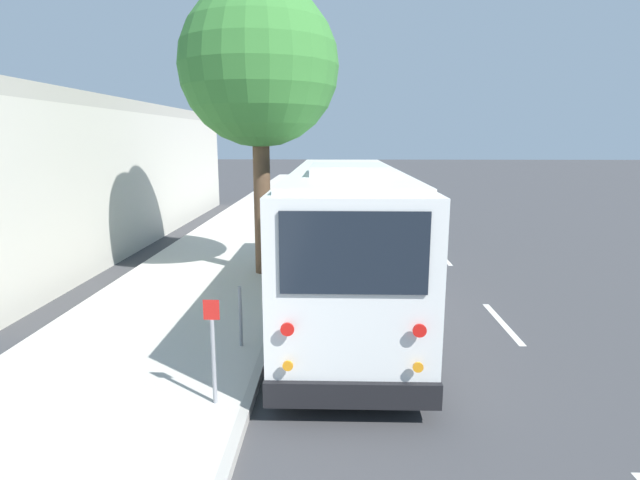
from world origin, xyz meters
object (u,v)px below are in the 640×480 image
at_px(parked_sedan_maroon, 331,194).
at_px(sign_post_far, 240,316).
at_px(shuttle_bus, 345,232).
at_px(sign_post_near, 213,351).
at_px(parked_sedan_navy, 330,210).
at_px(street_tree, 260,57).

height_order(parked_sedan_maroon, sign_post_far, parked_sedan_maroon).
bearing_deg(shuttle_bus, sign_post_near, 156.64).
xyz_separation_m(parked_sedan_maroon, sign_post_near, (-22.80, 1.40, 0.34)).
distance_m(parked_sedan_maroon, sign_post_near, 22.84).
bearing_deg(sign_post_far, parked_sedan_navy, -5.88).
bearing_deg(shuttle_bus, parked_sedan_maroon, 1.23).
bearing_deg(parked_sedan_navy, sign_post_far, 174.99).
height_order(shuttle_bus, street_tree, street_tree).
distance_m(shuttle_bus, sign_post_far, 3.31).
relative_size(parked_sedan_navy, sign_post_near, 2.82).
height_order(parked_sedan_navy, sign_post_near, sign_post_near).
distance_m(shuttle_bus, parked_sedan_maroon, 18.39).
height_order(shuttle_bus, parked_sedan_navy, shuttle_bus).
height_order(street_tree, sign_post_far, street_tree).
bearing_deg(parked_sedan_maroon, street_tree, 175.55).
relative_size(shuttle_bus, parked_sedan_navy, 2.26).
distance_m(parked_sedan_navy, sign_post_far, 14.13).
distance_m(parked_sedan_maroon, sign_post_far, 20.87).
bearing_deg(sign_post_near, parked_sedan_navy, -5.16).
xyz_separation_m(shuttle_bus, sign_post_far, (-2.48, 1.90, -1.09)).
xyz_separation_m(parked_sedan_navy, parked_sedan_maroon, (6.77, 0.04, -0.02)).
bearing_deg(parked_sedan_navy, parked_sedan_maroon, 1.24).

